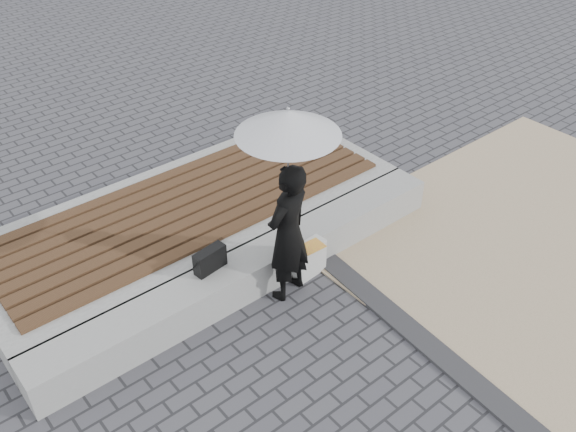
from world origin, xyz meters
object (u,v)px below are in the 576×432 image
at_px(parasol, 288,123).
at_px(handbag, 210,260).
at_px(seating_ledge, 253,270).
at_px(woman, 288,233).
at_px(canvas_tote, 309,259).

height_order(parasol, handbag, parasol).
relative_size(seating_ledge, woman, 3.18).
distance_m(seating_ledge, woman, 0.71).
bearing_deg(seating_ledge, woman, -56.78).
bearing_deg(seating_ledge, parasol, -56.78).
xyz_separation_m(seating_ledge, canvas_tote, (0.57, -0.26, 0.01)).
relative_size(woman, canvas_tote, 3.78).
height_order(seating_ledge, parasol, parasol).
bearing_deg(woman, parasol, 180.00).
bearing_deg(woman, handbag, -46.58).
height_order(seating_ledge, canvas_tote, canvas_tote).
relative_size(woman, handbag, 4.44).
height_order(handbag, canvas_tote, handbag).
height_order(woman, canvas_tote, woman).
xyz_separation_m(woman, handbag, (-0.68, 0.43, -0.26)).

